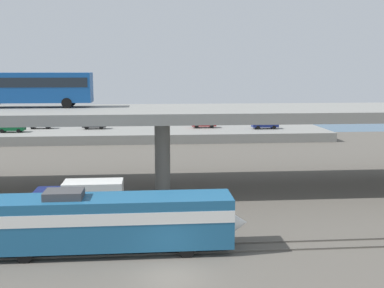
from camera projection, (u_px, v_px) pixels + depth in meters
ground_plane at (172, 276)px, 27.34m from camera, size 260.00×260.00×0.00m
rail_strip_near at (170, 253)px, 30.56m from camera, size 110.00×0.12×0.12m
rail_strip_far at (169, 245)px, 31.98m from camera, size 110.00×0.12×0.12m
train_locomotive at (121, 219)px, 30.67m from camera, size 17.05×3.04×4.18m
highway_overpass at (162, 115)px, 45.87m from camera, size 96.00×11.94×7.99m
transit_bus_on_overpass at (29, 86)px, 46.57m from camera, size 12.00×2.68×3.40m
service_truck_west at (82, 199)px, 37.53m from camera, size 6.80×2.46×3.04m
pier_parking_lot at (158, 134)px, 81.34m from camera, size 57.66×13.97×1.50m
parked_car_0 at (265, 124)px, 82.04m from camera, size 4.49×1.91×1.50m
parked_car_1 at (41, 124)px, 82.28m from camera, size 4.08×1.85×1.50m
parked_car_2 at (11, 128)px, 77.61m from camera, size 4.20×1.91×1.50m
parked_car_3 at (204, 123)px, 83.48m from camera, size 4.25×1.89×1.50m
parked_car_4 at (95, 124)px, 81.93m from camera, size 4.02×1.83×1.50m
harbor_water at (156, 123)px, 104.09m from camera, size 140.00×36.00×0.01m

